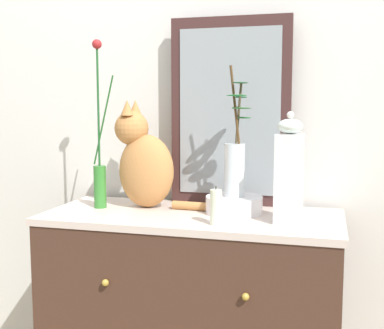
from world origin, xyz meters
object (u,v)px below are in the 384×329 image
vase_slim_green (100,166)px  bowl_porcelain (234,205)px  vase_glass_clear (235,163)px  cat_sitting (144,162)px  candle_pillar (216,207)px  mirror_leaning (230,112)px  jar_lidded_porcelain (289,172)px

vase_slim_green → bowl_porcelain: vase_slim_green is taller
vase_slim_green → vase_glass_clear: vase_slim_green is taller
cat_sitting → vase_glass_clear: bearing=-3.3°
candle_pillar → mirror_leaning: bearing=93.7°
jar_lidded_porcelain → candle_pillar: 0.27m
bowl_porcelain → cat_sitting: bearing=176.8°
vase_glass_clear → candle_pillar: size_ratio=3.64×
mirror_leaning → vase_glass_clear: bearing=-72.3°
bowl_porcelain → vase_glass_clear: vase_glass_clear is taller
cat_sitting → vase_slim_green: size_ratio=0.65×
vase_slim_green → candle_pillar: vase_slim_green is taller
mirror_leaning → jar_lidded_porcelain: (0.25, -0.26, -0.19)m
vase_slim_green → bowl_porcelain: (0.51, 0.04, -0.13)m
cat_sitting → candle_pillar: size_ratio=3.20×
bowl_porcelain → candle_pillar: 0.20m
vase_glass_clear → jar_lidded_porcelain: vase_glass_clear is taller
bowl_porcelain → jar_lidded_porcelain: 0.27m
mirror_leaning → jar_lidded_porcelain: bearing=-45.8°
vase_slim_green → jar_lidded_porcelain: vase_slim_green is taller
cat_sitting → vase_slim_green: 0.17m
bowl_porcelain → vase_glass_clear: bearing=-8.0°
mirror_leaning → bowl_porcelain: bearing=-72.8°
bowl_porcelain → jar_lidded_porcelain: (0.20, -0.10, 0.14)m
mirror_leaning → vase_slim_green: mirror_leaning is taller
mirror_leaning → candle_pillar: bearing=-86.3°
mirror_leaning → vase_slim_green: size_ratio=1.15×
jar_lidded_porcelain → candle_pillar: bearing=-158.0°
bowl_porcelain → candle_pillar: (-0.03, -0.19, 0.03)m
mirror_leaning → vase_glass_clear: (0.05, -0.16, -0.18)m
jar_lidded_porcelain → cat_sitting: bearing=167.9°
vase_glass_clear → bowl_porcelain: bearing=172.0°
cat_sitting → vase_glass_clear: (0.36, -0.02, 0.01)m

